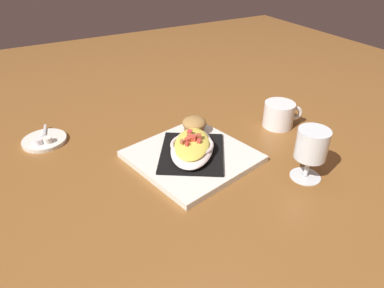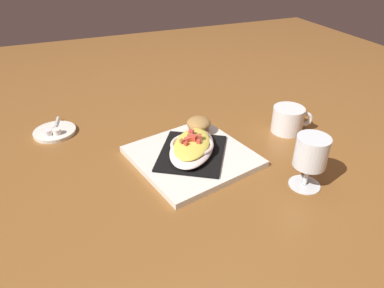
# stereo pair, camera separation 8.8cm
# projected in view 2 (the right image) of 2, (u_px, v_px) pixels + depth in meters

# --- Properties ---
(ground_plane) EXTENTS (2.60, 2.60, 0.00)m
(ground_plane) POSITION_uv_depth(u_px,v_px,m) (192.00, 159.00, 0.90)
(ground_plane) COLOR brown
(square_plate) EXTENTS (0.33, 0.33, 0.02)m
(square_plate) POSITION_uv_depth(u_px,v_px,m) (192.00, 156.00, 0.90)
(square_plate) COLOR white
(square_plate) RESTS_ON ground_plane
(folded_napkin) EXTENTS (0.24, 0.25, 0.01)m
(folded_napkin) POSITION_uv_depth(u_px,v_px,m) (192.00, 153.00, 0.89)
(folded_napkin) COLOR black
(folded_napkin) RESTS_ON square_plate
(gratin_dish) EXTENTS (0.20, 0.22, 0.05)m
(gratin_dish) POSITION_uv_depth(u_px,v_px,m) (192.00, 146.00, 0.88)
(gratin_dish) COLOR silver
(gratin_dish) RESTS_ON folded_napkin
(muffin) EXTENTS (0.07, 0.07, 0.05)m
(muffin) POSITION_uv_depth(u_px,v_px,m) (199.00, 125.00, 0.97)
(muffin) COLOR #A67240
(muffin) RESTS_ON square_plate
(coffee_mug) EXTENTS (0.12, 0.09, 0.08)m
(coffee_mug) POSITION_uv_depth(u_px,v_px,m) (288.00, 121.00, 1.01)
(coffee_mug) COLOR white
(coffee_mug) RESTS_ON ground_plane
(stemmed_glass) EXTENTS (0.07, 0.07, 0.13)m
(stemmed_glass) POSITION_uv_depth(u_px,v_px,m) (311.00, 155.00, 0.76)
(stemmed_glass) COLOR white
(stemmed_glass) RESTS_ON ground_plane
(creamer_saucer) EXTENTS (0.12, 0.12, 0.01)m
(creamer_saucer) POSITION_uv_depth(u_px,v_px,m) (55.00, 132.00, 1.01)
(creamer_saucer) COLOR silver
(creamer_saucer) RESTS_ON ground_plane
(spoon) EXTENTS (0.03, 0.09, 0.01)m
(spoon) POSITION_uv_depth(u_px,v_px,m) (55.00, 128.00, 1.01)
(spoon) COLOR silver
(spoon) RESTS_ON creamer_saucer
(creamer_cup_0) EXTENTS (0.02, 0.02, 0.02)m
(creamer_cup_0) POSITION_uv_depth(u_px,v_px,m) (48.00, 132.00, 0.98)
(creamer_cup_0) COLOR white
(creamer_cup_0) RESTS_ON creamer_saucer
(creamer_cup_1) EXTENTS (0.02, 0.02, 0.02)m
(creamer_cup_1) POSITION_uv_depth(u_px,v_px,m) (57.00, 132.00, 0.99)
(creamer_cup_1) COLOR white
(creamer_cup_1) RESTS_ON creamer_saucer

